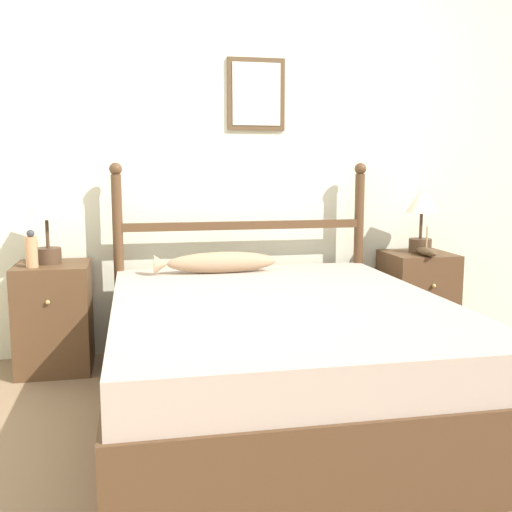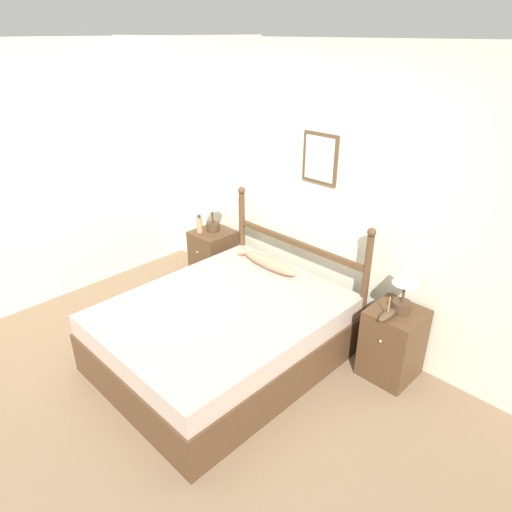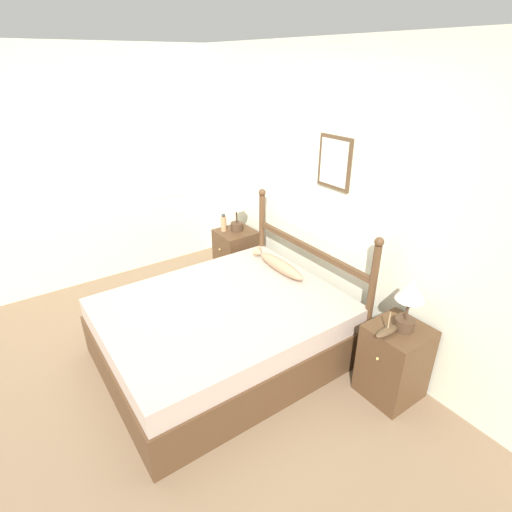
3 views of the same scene
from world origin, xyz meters
name	(u,v)px [view 1 (image 1 of 3)]	position (x,y,z in m)	size (l,w,h in m)	color
ground_plane	(325,474)	(0.00, 0.00, 0.00)	(16.00, 16.00, 0.00)	#7A6047
wall_back	(244,149)	(0.00, 1.73, 1.28)	(6.40, 0.08, 2.55)	beige
bed	(279,356)	(-0.03, 0.61, 0.27)	(1.57, 1.97, 0.55)	#4C331E
headboard	(243,248)	(-0.03, 1.57, 0.66)	(1.58, 0.07, 1.19)	#4C331E
nightstand_left	(54,317)	(-1.16, 1.46, 0.31)	(0.41, 0.44, 0.62)	#4C331E
nightstand_right	(417,300)	(1.09, 1.46, 0.31)	(0.41, 0.44, 0.62)	#4C331E
table_lamp_left	(46,215)	(-1.18, 1.49, 0.89)	(0.20, 0.20, 0.42)	#422D1E
table_lamp_right	(422,209)	(1.11, 1.48, 0.89)	(0.20, 0.20, 0.42)	#422D1E
bottle	(31,250)	(-1.24, 1.36, 0.71)	(0.06, 0.06, 0.21)	tan
model_boat	(426,252)	(1.07, 1.33, 0.64)	(0.07, 0.24, 0.18)	#4C3823
fish_pillow	(216,263)	(-0.23, 1.36, 0.61)	(0.71, 0.12, 0.12)	#997A5B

